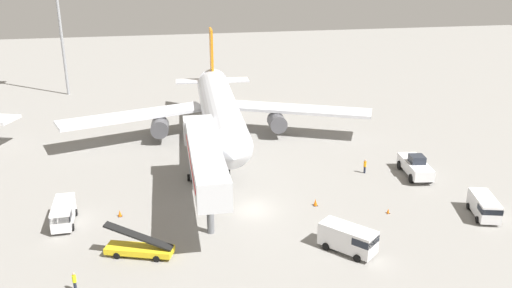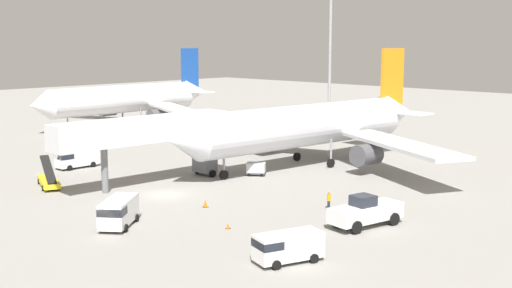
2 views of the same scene
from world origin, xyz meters
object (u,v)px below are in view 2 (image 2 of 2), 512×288
object	(u,v)px
apron_light_mast	(331,11)
airplane_background	(129,99)
safety_cone_bravo	(105,171)
jet_bridge	(153,132)
airplane_at_gate	(311,125)
ground_crew_worker_foreground	(329,200)
service_van_near_right	(118,211)
safety_cone_charlie	(228,226)
safety_cone_alpha	(205,203)
service_van_mid_center	(76,158)
belt_loader_truck	(49,180)
service_van_far_center	(286,246)
baggage_cart_mid_left	(256,168)
pushback_tug	(365,212)

from	to	relation	value
apron_light_mast	airplane_background	bearing A→B (deg)	-128.89
safety_cone_bravo	apron_light_mast	bearing A→B (deg)	100.86
jet_bridge	airplane_background	size ratio (longest dim) A/B	0.51
airplane_at_gate	ground_crew_worker_foreground	bearing A→B (deg)	-46.22
service_van_near_right	apron_light_mast	distance (m)	78.16
safety_cone_charlie	safety_cone_alpha	bearing A→B (deg)	152.82
service_van_mid_center	safety_cone_charlie	distance (m)	33.02
airplane_at_gate	service_van_mid_center	size ratio (longest dim) A/B	8.75
service_van_near_right	airplane_background	size ratio (longest dim) A/B	0.13
airplane_at_gate	jet_bridge	size ratio (longest dim) A/B	2.20
belt_loader_truck	service_van_far_center	size ratio (longest dim) A/B	1.18
service_van_far_center	service_van_near_right	bearing A→B (deg)	-169.01
safety_cone_alpha	safety_cone_charlie	xyz separation A→B (m)	(6.77, -3.48, -0.11)
safety_cone_bravo	airplane_background	world-z (taller)	airplane_background
safety_cone_charlie	baggage_cart_mid_left	bearing A→B (deg)	127.94
belt_loader_truck	safety_cone_alpha	size ratio (longest dim) A/B	8.30
airplane_at_gate	safety_cone_bravo	xyz separation A→B (m)	(-13.96, -21.29, -4.68)
baggage_cart_mid_left	safety_cone_alpha	xyz separation A→B (m)	(6.78, -13.90, -0.46)
service_van_far_center	safety_cone_bravo	distance (m)	37.43
baggage_cart_mid_left	safety_cone_bravo	distance (m)	18.01
baggage_cart_mid_left	ground_crew_worker_foreground	size ratio (longest dim) A/B	1.43
apron_light_mast	safety_cone_bravo	bearing A→B (deg)	-79.14
pushback_tug	apron_light_mast	world-z (taller)	apron_light_mast
belt_loader_truck	airplane_at_gate	bearing A→B (deg)	67.69
service_van_near_right	ground_crew_worker_foreground	xyz separation A→B (m)	(9.26, 16.87, -0.40)
pushback_tug	belt_loader_truck	size ratio (longest dim) A/B	1.14
belt_loader_truck	service_van_far_center	bearing A→B (deg)	-0.78
service_van_near_right	baggage_cart_mid_left	world-z (taller)	service_van_near_right
airplane_at_gate	apron_light_mast	size ratio (longest dim) A/B	1.48
apron_light_mast	safety_cone_alpha	bearing A→B (deg)	-62.10
jet_bridge	service_van_mid_center	distance (m)	15.03
pushback_tug	airplane_background	distance (m)	74.13
service_van_near_right	baggage_cart_mid_left	bearing A→B (deg)	105.58
airplane_background	apron_light_mast	world-z (taller)	apron_light_mast
airplane_background	safety_cone_alpha	bearing A→B (deg)	-28.68
service_van_far_center	safety_cone_alpha	distance (m)	17.20
service_van_far_center	airplane_at_gate	bearing A→B (deg)	126.84
pushback_tug	safety_cone_charlie	size ratio (longest dim) A/B	13.35
ground_crew_worker_foreground	airplane_background	distance (m)	68.12
jet_bridge	service_van_near_right	bearing A→B (deg)	-47.48
airplane_at_gate	ground_crew_worker_foreground	size ratio (longest dim) A/B	25.69
airplane_at_gate	service_van_near_right	bearing A→B (deg)	-79.25
service_van_mid_center	ground_crew_worker_foreground	xyz separation A→B (m)	(34.86, 5.63, -0.31)
belt_loader_truck	apron_light_mast	bearing A→B (deg)	101.11
jet_bridge	safety_cone_alpha	distance (m)	13.01
service_van_mid_center	baggage_cart_mid_left	xyz separation A→B (m)	(19.05, 12.24, -0.42)
service_van_mid_center	safety_cone_alpha	xyz separation A→B (m)	(25.83, -1.66, -0.89)
service_van_near_right	baggage_cart_mid_left	xyz separation A→B (m)	(-6.55, 23.48, -0.51)
safety_cone_alpha	airplane_background	world-z (taller)	airplane_background
pushback_tug	safety_cone_bravo	bearing A→B (deg)	-175.34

